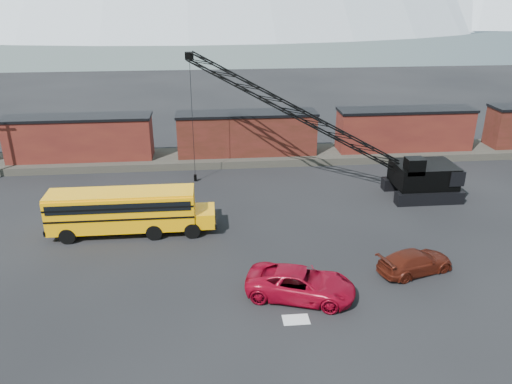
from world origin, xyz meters
TOP-DOWN VIEW (x-y plane):
  - ground at (0.00, 0.00)m, footprint 160.00×160.00m
  - gravel_berm at (0.00, 22.00)m, footprint 120.00×5.00m
  - boxcar_west_near at (-16.00, 22.00)m, footprint 13.70×3.10m
  - boxcar_mid at (0.00, 22.00)m, footprint 13.70×3.10m
  - boxcar_east_near at (16.00, 22.00)m, footprint 13.70×3.10m
  - snow_patch at (0.50, -4.00)m, footprint 1.40×0.90m
  - school_bus at (-9.56, 6.92)m, footprint 11.65×2.65m
  - red_pickup at (1.10, -1.92)m, footprint 6.67×4.57m
  - maroon_suv at (8.54, 0.01)m, footprint 5.23×3.33m
  - crawler_crane at (3.74, 14.06)m, footprint 22.02×7.72m

SIDE VIEW (x-z plane):
  - ground at x=0.00m, z-range 0.00..0.00m
  - snow_patch at x=0.50m, z-range 0.00..0.02m
  - gravel_berm at x=0.00m, z-range 0.00..0.70m
  - maroon_suv at x=8.54m, z-range 0.00..1.41m
  - red_pickup at x=1.10m, z-range 0.00..1.69m
  - school_bus at x=-9.56m, z-range 0.20..3.39m
  - boxcar_west_near at x=-16.00m, z-range 0.68..4.85m
  - boxcar_mid at x=0.00m, z-range 0.68..4.85m
  - boxcar_east_near at x=16.00m, z-range 0.68..4.85m
  - crawler_crane at x=3.74m, z-range 0.80..12.25m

